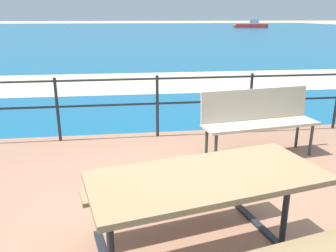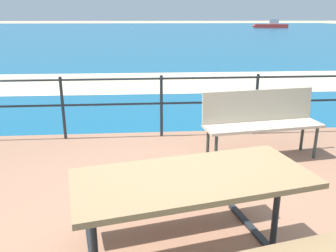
% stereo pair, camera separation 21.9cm
% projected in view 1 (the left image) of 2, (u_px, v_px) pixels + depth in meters
% --- Properties ---
extents(ground_plane, '(240.00, 240.00, 0.00)m').
position_uv_depth(ground_plane, '(186.00, 229.00, 3.15)').
color(ground_plane, tan).
extents(patio_paving, '(6.40, 5.20, 0.06)m').
position_uv_depth(patio_paving, '(186.00, 227.00, 3.14)').
color(patio_paving, '#996B51').
rests_on(patio_paving, ground).
extents(sea_water, '(90.00, 90.00, 0.01)m').
position_uv_depth(sea_water, '(124.00, 32.00, 40.87)').
color(sea_water, '#145B84').
rests_on(sea_water, ground).
extents(beach_strip, '(54.03, 3.91, 0.01)m').
position_uv_depth(beach_strip, '(140.00, 82.00, 10.02)').
color(beach_strip, beige).
rests_on(beach_strip, ground).
extents(picnic_table, '(1.88, 1.72, 0.77)m').
position_uv_depth(picnic_table, '(207.00, 199.00, 2.40)').
color(picnic_table, '#8C704C').
rests_on(picnic_table, patio_paving).
extents(park_bench, '(1.58, 0.63, 0.88)m').
position_uv_depth(park_bench, '(258.00, 116.00, 4.54)').
color(park_bench, '#BCAD93').
rests_on(park_bench, patio_paving).
extents(railing_fence, '(5.94, 0.04, 0.95)m').
position_uv_depth(railing_fence, '(157.00, 98.00, 5.21)').
color(railing_fence, '#1E2328').
rests_on(railing_fence, patio_paving).
extents(boat_mid, '(5.43, 2.29, 1.31)m').
position_uv_depth(boat_mid, '(251.00, 25.00, 53.19)').
color(boat_mid, red).
rests_on(boat_mid, sea_water).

